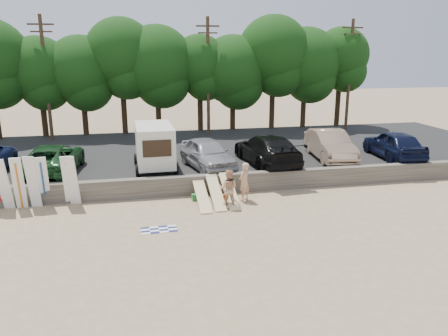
% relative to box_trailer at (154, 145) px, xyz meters
% --- Properties ---
extents(ground, '(120.00, 120.00, 0.00)m').
position_rel_box_trailer_xyz_m(ground, '(2.82, -5.80, -2.11)').
color(ground, tan).
rests_on(ground, ground).
extents(seawall, '(44.00, 0.50, 1.00)m').
position_rel_box_trailer_xyz_m(seawall, '(2.82, -2.80, -1.61)').
color(seawall, '#6B6356').
rests_on(seawall, ground).
extents(parking_lot, '(44.00, 14.50, 0.70)m').
position_rel_box_trailer_xyz_m(parking_lot, '(2.82, 4.70, -1.76)').
color(parking_lot, '#282828').
rests_on(parking_lot, ground).
extents(treeline, '(33.26, 6.60, 9.38)m').
position_rel_box_trailer_xyz_m(treeline, '(2.48, 11.70, 4.22)').
color(treeline, '#382616').
rests_on(treeline, parking_lot).
extents(utility_poles, '(25.80, 0.26, 9.00)m').
position_rel_box_trailer_xyz_m(utility_poles, '(4.82, 10.20, 3.32)').
color(utility_poles, '#473321').
rests_on(utility_poles, parking_lot).
extents(box_trailer, '(2.34, 4.02, 2.51)m').
position_rel_box_trailer_xyz_m(box_trailer, '(0.00, 0.00, 0.00)').
color(box_trailer, silver).
rests_on(box_trailer, parking_lot).
extents(car_1, '(3.08, 5.93, 1.60)m').
position_rel_box_trailer_xyz_m(car_1, '(-5.51, 0.32, -0.61)').
color(car_1, '#163D1B').
rests_on(car_1, parking_lot).
extents(car_2, '(3.02, 5.30, 1.70)m').
position_rel_box_trailer_xyz_m(car_2, '(2.93, -0.37, -0.56)').
color(car_2, '#98979C').
rests_on(car_2, parking_lot).
extents(car_3, '(3.03, 6.29, 1.77)m').
position_rel_box_trailer_xyz_m(car_3, '(6.53, -0.16, -0.53)').
color(car_3, black).
rests_on(car_3, parking_lot).
extents(car_4, '(2.48, 5.57, 1.77)m').
position_rel_box_trailer_xyz_m(car_4, '(10.70, 0.24, -0.52)').
color(car_4, '#A08166').
rests_on(car_4, parking_lot).
extents(car_5, '(2.44, 5.30, 1.76)m').
position_rel_box_trailer_xyz_m(car_5, '(14.68, -0.35, -0.53)').
color(car_5, black).
rests_on(car_5, parking_lot).
extents(surfboard_upright_3, '(0.59, 0.75, 2.54)m').
position_rel_box_trailer_xyz_m(surfboard_upright_3, '(-7.04, -3.43, -0.84)').
color(surfboard_upright_3, white).
rests_on(surfboard_upright_3, ground).
extents(surfboard_upright_4, '(0.54, 0.61, 2.56)m').
position_rel_box_trailer_xyz_m(surfboard_upright_4, '(-6.41, -3.43, -0.83)').
color(surfboard_upright_4, white).
rests_on(surfboard_upright_4, ground).
extents(surfboard_upright_5, '(0.58, 0.60, 2.57)m').
position_rel_box_trailer_xyz_m(surfboard_upright_5, '(-5.83, -3.34, -0.82)').
color(surfboard_upright_5, white).
rests_on(surfboard_upright_5, ground).
extents(surfboard_upright_6, '(0.58, 0.86, 2.51)m').
position_rel_box_trailer_xyz_m(surfboard_upright_6, '(-5.39, -3.19, -0.85)').
color(surfboard_upright_6, white).
rests_on(surfboard_upright_6, ground).
extents(surfboard_upright_7, '(0.52, 0.76, 2.52)m').
position_rel_box_trailer_xyz_m(surfboard_upright_7, '(-4.24, -3.32, -0.85)').
color(surfboard_upright_7, white).
rests_on(surfboard_upright_7, ground).
extents(surfboard_upright_8, '(0.58, 0.77, 2.53)m').
position_rel_box_trailer_xyz_m(surfboard_upright_8, '(-4.06, -3.40, -0.84)').
color(surfboard_upright_8, white).
rests_on(surfboard_upright_8, ground).
extents(surfboard_low_0, '(0.56, 2.91, 0.87)m').
position_rel_box_trailer_xyz_m(surfboard_low_0, '(1.98, -4.35, -1.67)').
color(surfboard_low_0, beige).
rests_on(surfboard_low_0, ground).
extents(surfboard_low_1, '(0.56, 2.86, 1.05)m').
position_rel_box_trailer_xyz_m(surfboard_low_1, '(2.68, -4.25, -1.58)').
color(surfboard_low_1, beige).
rests_on(surfboard_low_1, ground).
extents(surfboard_low_2, '(0.56, 2.84, 1.11)m').
position_rel_box_trailer_xyz_m(surfboard_low_2, '(3.37, -4.26, -1.56)').
color(surfboard_low_2, beige).
rests_on(surfboard_low_2, ground).
extents(beachgoer_a, '(0.84, 0.82, 1.95)m').
position_rel_box_trailer_xyz_m(beachgoer_a, '(4.11, -4.31, -1.14)').
color(beachgoer_a, tan).
rests_on(beachgoer_a, ground).
extents(beachgoer_b, '(1.08, 0.96, 1.84)m').
position_rel_box_trailer_xyz_m(beachgoer_b, '(3.15, -5.03, -1.19)').
color(beachgoer_b, tan).
rests_on(beachgoer_b, ground).
extents(cooler, '(0.42, 0.35, 0.32)m').
position_rel_box_trailer_xyz_m(cooler, '(1.76, -3.74, -1.95)').
color(cooler, '#258837').
rests_on(cooler, ground).
extents(gear_bag, '(0.37, 0.34, 0.22)m').
position_rel_box_trailer_xyz_m(gear_bag, '(3.19, -3.83, -2.00)').
color(gear_bag, '#D55819').
rests_on(gear_bag, ground).
extents(beach_towel, '(1.54, 1.54, 0.00)m').
position_rel_box_trailer_xyz_m(beach_towel, '(-0.26, -7.13, -2.10)').
color(beach_towel, white).
rests_on(beach_towel, ground).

